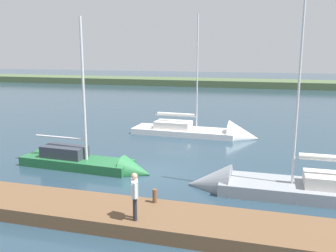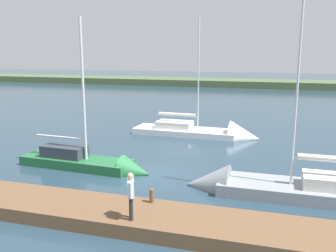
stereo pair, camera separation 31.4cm
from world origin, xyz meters
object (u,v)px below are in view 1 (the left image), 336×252
at_px(sailboat_outer_mooring, 208,134).
at_px(person_on_dock, 135,193).
at_px(sailboat_mid_channel, 279,191).
at_px(sailboat_far_left, 91,166).
at_px(mooring_post_far, 155,196).

bearing_deg(sailboat_outer_mooring, person_on_dock, -87.66).
distance_m(sailboat_mid_channel, person_on_dock, 7.30).
bearing_deg(sailboat_far_left, sailboat_outer_mooring, 66.74).
distance_m(sailboat_mid_channel, sailboat_far_left, 9.92).
relative_size(sailboat_mid_channel, sailboat_outer_mooring, 1.08).
xyz_separation_m(sailboat_mid_channel, sailboat_far_left, (9.87, -0.99, 0.03)).
distance_m(mooring_post_far, sailboat_outer_mooring, 14.28).
height_order(mooring_post_far, sailboat_outer_mooring, sailboat_outer_mooring).
bearing_deg(sailboat_mid_channel, person_on_dock, 46.11).
bearing_deg(person_on_dock, sailboat_mid_channel, 22.57).
xyz_separation_m(sailboat_mid_channel, sailboat_outer_mooring, (5.04, -10.65, -0.01)).
bearing_deg(sailboat_mid_channel, mooring_post_far, 37.17).
bearing_deg(sailboat_far_left, mooring_post_far, -38.59).
bearing_deg(person_on_dock, sailboat_outer_mooring, 66.60).
bearing_deg(mooring_post_far, person_on_dock, 81.88).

